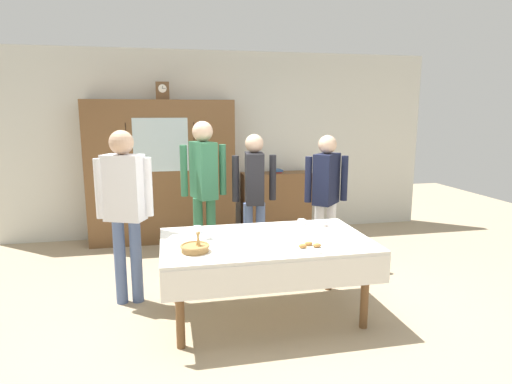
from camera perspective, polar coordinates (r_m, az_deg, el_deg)
name	(u,v)px	position (r m, az deg, el deg)	size (l,w,h in m)	color
ground_plane	(260,305)	(4.29, 0.57, -14.73)	(12.00, 12.00, 0.00)	tan
back_wall	(222,144)	(6.51, -4.48, 6.33)	(6.40, 0.10, 2.70)	silver
dining_table	(266,249)	(3.84, 1.36, -7.60)	(1.84, 1.11, 0.72)	brown
wall_cabinet	(162,172)	(6.20, -12.36, 2.62)	(2.02, 0.46, 1.99)	brown
mantel_clock	(163,91)	(6.14, -12.31, 13.00)	(0.18, 0.11, 0.24)	brown
bookshelf_low	(276,203)	(6.54, 2.68, -1.46)	(1.04, 0.35, 0.93)	brown
book_stack	(276,171)	(6.46, 2.71, 2.81)	(0.17, 0.20, 0.05)	#99332D
tea_cup_near_left	(302,223)	(4.30, 6.06, -4.07)	(0.13, 0.13, 0.06)	white
tea_cup_mid_right	(207,237)	(3.84, -6.54, -5.94)	(0.13, 0.13, 0.06)	white
tea_cup_far_right	(197,230)	(4.06, -7.79, -5.01)	(0.13, 0.13, 0.06)	white
tea_cup_mid_left	(323,224)	(4.29, 8.92, -4.18)	(0.13, 0.13, 0.06)	white
bread_basket	(195,248)	(3.53, -8.09, -7.32)	(0.24, 0.24, 0.16)	#9E7542
pastry_plate	(310,247)	(3.60, 7.15, -7.31)	(0.28, 0.28, 0.05)	white
spoon_back_edge	(270,248)	(3.60, 1.84, -7.39)	(0.12, 0.02, 0.01)	silver
spoon_mid_right	(265,233)	(4.00, 1.20, -5.51)	(0.12, 0.02, 0.01)	silver
spoon_near_right	(319,230)	(4.15, 8.31, -5.03)	(0.12, 0.02, 0.01)	silver
person_near_right_end	(125,200)	(4.21, -17.04, -1.03)	(0.52, 0.33, 1.67)	slate
person_beside_shelf	(254,188)	(4.99, -0.23, 0.51)	(0.52, 0.38, 1.59)	slate
person_behind_table_right	(326,189)	(5.05, 9.30, 0.40)	(0.52, 0.40, 1.57)	silver
person_behind_table_left	(204,180)	(4.94, -6.96, 1.55)	(0.52, 0.40, 1.74)	#33704C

